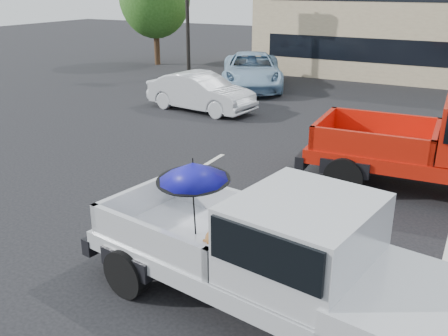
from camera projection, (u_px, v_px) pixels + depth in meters
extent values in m
plane|color=black|center=(252.00, 254.00, 8.68)|extent=(90.00, 90.00, 0.00)
cube|color=silver|center=(172.00, 185.00, 11.65)|extent=(0.12, 5.00, 0.01)
cylinder|color=black|center=(187.00, 15.00, 23.62)|extent=(0.18, 0.18, 6.00)
cylinder|color=#332114|center=(157.00, 43.00, 28.49)|extent=(0.32, 0.32, 2.42)
cylinder|color=black|center=(127.00, 272.00, 7.44)|extent=(0.80, 0.40, 0.76)
cylinder|color=black|center=(206.00, 227.00, 8.81)|extent=(0.80, 0.40, 0.76)
cylinder|color=black|center=(411.00, 301.00, 6.76)|extent=(0.80, 0.40, 0.76)
cube|color=silver|center=(266.00, 270.00, 6.97)|extent=(5.63, 2.76, 0.28)
cube|color=silver|center=(412.00, 311.00, 5.76)|extent=(1.79, 2.14, 0.46)
cube|color=black|center=(131.00, 226.00, 8.59)|extent=(0.49, 1.96, 0.28)
cube|color=silver|center=(303.00, 238.00, 6.42)|extent=(1.92, 2.08, 1.05)
cube|color=black|center=(304.00, 224.00, 6.35)|extent=(1.79, 2.16, 0.55)
cube|color=black|center=(188.00, 236.00, 7.77)|extent=(2.57, 2.19, 0.10)
cube|color=silver|center=(222.00, 200.00, 8.32)|extent=(2.29, 0.47, 0.50)
cube|color=silver|center=(146.00, 240.00, 7.02)|extent=(2.29, 0.47, 0.50)
cube|color=silver|center=(138.00, 201.00, 8.29)|extent=(0.39, 1.83, 0.50)
cube|color=silver|center=(246.00, 240.00, 7.04)|extent=(0.39, 1.83, 0.50)
ellipsoid|color=brown|center=(220.00, 239.00, 7.27)|extent=(0.50, 0.44, 0.29)
cylinder|color=brown|center=(230.00, 248.00, 7.10)|extent=(0.06, 0.06, 0.22)
cylinder|color=brown|center=(236.00, 244.00, 7.21)|extent=(0.06, 0.06, 0.22)
ellipsoid|color=brown|center=(228.00, 231.00, 7.12)|extent=(0.32, 0.29, 0.40)
cylinder|color=red|center=(229.00, 223.00, 7.07)|extent=(0.19, 0.19, 0.04)
sphere|color=brown|center=(233.00, 218.00, 7.00)|extent=(0.21, 0.21, 0.21)
cone|color=black|center=(240.00, 222.00, 6.93)|extent=(0.16, 0.12, 0.10)
cone|color=black|center=(230.00, 212.00, 6.93)|extent=(0.07, 0.07, 0.11)
cone|color=black|center=(234.00, 209.00, 7.01)|extent=(0.07, 0.07, 0.11)
cylinder|color=brown|center=(211.00, 241.00, 7.40)|extent=(0.26, 0.05, 0.09)
cylinder|color=black|center=(194.00, 206.00, 7.47)|extent=(0.02, 0.10, 1.05)
cone|color=#14119D|center=(193.00, 172.00, 7.28)|extent=(1.10, 1.12, 0.36)
cylinder|color=black|center=(193.00, 161.00, 7.22)|extent=(0.02, 0.02, 0.10)
cylinder|color=black|center=(193.00, 180.00, 7.32)|extent=(1.10, 1.10, 0.09)
cylinder|color=black|center=(344.00, 176.00, 11.01)|extent=(0.88, 0.36, 0.87)
cylinder|color=black|center=(363.00, 149.00, 12.78)|extent=(0.88, 0.36, 0.87)
cube|color=black|center=(313.00, 150.00, 12.26)|extent=(0.31, 2.24, 0.32)
cube|color=black|center=(375.00, 148.00, 11.57)|extent=(2.71, 2.21, 0.11)
cube|color=red|center=(384.00, 124.00, 12.29)|extent=(2.62, 0.23, 0.57)
cube|color=red|center=(369.00, 146.00, 10.61)|extent=(2.62, 0.23, 0.57)
cube|color=red|center=(323.00, 128.00, 11.96)|extent=(0.21, 2.10, 0.57)
cube|color=red|center=(435.00, 141.00, 10.95)|extent=(0.21, 2.10, 0.57)
imported|color=silver|center=(201.00, 92.00, 18.24)|extent=(4.32, 2.02, 1.37)
imported|color=#89AFCC|center=(252.00, 71.00, 22.19)|extent=(4.72, 6.08, 1.54)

